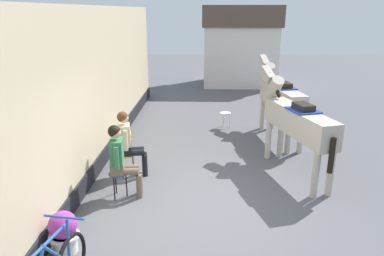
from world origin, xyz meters
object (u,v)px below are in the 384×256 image
at_px(saddled_horse_near, 296,120).
at_px(spare_stool_white, 225,115).
at_px(seated_visitor_near, 121,158).
at_px(flower_planter_farthest, 123,138).
at_px(saddled_horse_far, 280,96).
at_px(flower_planter_nearest, 64,232).
at_px(seated_visitor_far, 128,140).

height_order(saddled_horse_near, spare_stool_white, saddled_horse_near).
bearing_deg(seated_visitor_near, flower_planter_farthest, 101.80).
height_order(saddled_horse_far, flower_planter_nearest, saddled_horse_far).
distance_m(saddled_horse_near, saddled_horse_far, 2.19).
distance_m(flower_planter_farthest, spare_stool_white, 3.22).
relative_size(saddled_horse_far, flower_planter_nearest, 4.65).
bearing_deg(seated_visitor_far, seated_visitor_near, -86.91).
bearing_deg(saddled_horse_far, flower_planter_nearest, -128.04).
xyz_separation_m(seated_visitor_far, spare_stool_white, (2.16, 3.31, -0.38)).
height_order(saddled_horse_near, flower_planter_nearest, saddled_horse_near).
relative_size(saddled_horse_far, spare_stool_white, 6.47).
relative_size(saddled_horse_near, flower_planter_farthest, 4.55).
xyz_separation_m(saddled_horse_far, spare_stool_white, (-1.36, 0.84, -0.76)).
bearing_deg(saddled_horse_far, flower_planter_farthest, -164.85).
height_order(flower_planter_nearest, flower_planter_farthest, same).
bearing_deg(seated_visitor_near, spare_stool_white, 63.38).
height_order(seated_visitor_far, spare_stool_white, seated_visitor_far).
bearing_deg(flower_planter_farthest, saddled_horse_near, -16.21).
distance_m(flower_planter_nearest, spare_stool_white, 6.42).
distance_m(saddled_horse_near, spare_stool_white, 3.37).
bearing_deg(spare_stool_white, flower_planter_nearest, -113.70).
height_order(seated_visitor_near, saddled_horse_far, saddled_horse_far).
bearing_deg(flower_planter_nearest, saddled_horse_near, 36.52).
height_order(seated_visitor_near, flower_planter_farthest, seated_visitor_near).
bearing_deg(saddled_horse_far, seated_visitor_near, -135.80).
relative_size(seated_visitor_near, saddled_horse_far, 0.47).
bearing_deg(flower_planter_farthest, flower_planter_nearest, -89.77).
distance_m(seated_visitor_far, saddled_horse_far, 4.32).
xyz_separation_m(seated_visitor_near, spare_stool_white, (2.11, 4.22, -0.38)).
xyz_separation_m(saddled_horse_near, saddled_horse_far, (0.10, 2.19, 0.00)).
bearing_deg(saddled_horse_near, flower_planter_farthest, 163.79).
distance_m(seated_visitor_near, saddled_horse_far, 4.86).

